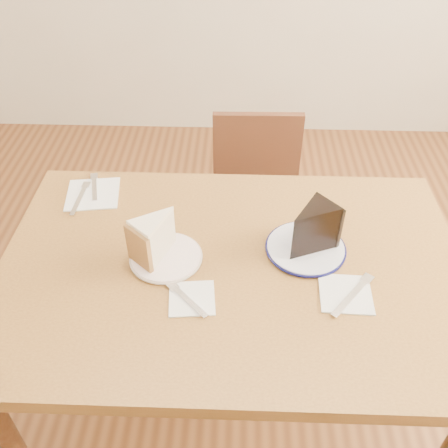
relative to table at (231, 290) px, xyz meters
The scene contains 14 objects.
ground 0.65m from the table, ahead, with size 4.00×4.00×0.00m, color #492813.
table is the anchor object (origin of this frame).
chair_far 0.64m from the table, 82.12° to the left, with size 0.40×0.40×0.79m.
plate_cream 0.20m from the table, behind, with size 0.18×0.18×0.01m, color white.
plate_navy 0.23m from the table, 17.24° to the left, with size 0.20×0.20×0.01m, color white.
carrot_cake 0.25m from the table, behind, with size 0.08×0.12×0.11m, color beige, non-canonical shape.
chocolate_cake 0.26m from the table, 14.92° to the left, with size 0.09×0.13×0.12m, color black, non-canonical shape.
napkin_cream 0.18m from the table, 127.45° to the right, with size 0.11×0.11×0.00m, color white.
napkin_navy 0.31m from the table, 18.37° to the right, with size 0.12×0.12×0.00m, color white.
napkin_spare 0.52m from the table, 146.68° to the left, with size 0.15×0.15×0.00m, color white.
fork_cream 0.19m from the table, 128.57° to the right, with size 0.01×0.14×0.00m, color white.
knife_navy 0.33m from the table, 18.88° to the right, with size 0.02×0.17×0.00m, color white.
fork_spare 0.54m from the table, 144.03° to the left, with size 0.01×0.14×0.00m, color silver.
knife_spare 0.53m from the table, 151.20° to the left, with size 0.01×0.16×0.00m, color silver.
Camera 1 is at (0.01, -0.90, 1.66)m, focal length 40.00 mm.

